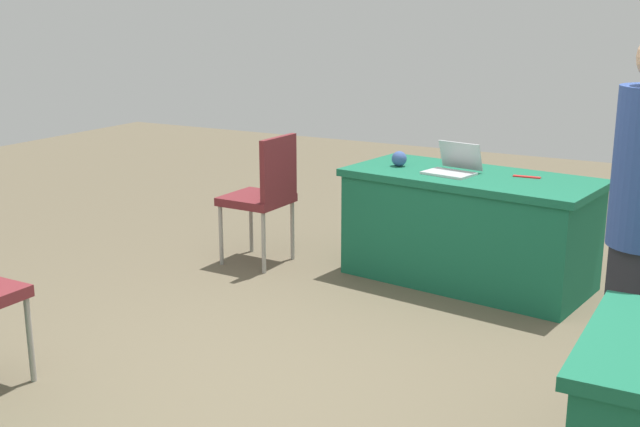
{
  "coord_description": "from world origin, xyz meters",
  "views": [
    {
      "loc": [
        -1.85,
        2.96,
        1.85
      ],
      "look_at": [
        -0.08,
        -0.27,
        0.9
      ],
      "focal_mm": 44.93,
      "sensor_mm": 36.0,
      "label": 1
    }
  ],
  "objects": [
    {
      "name": "chair_near_front",
      "position": [
        1.24,
        -1.82,
        0.55
      ],
      "size": [
        0.45,
        0.45,
        0.96
      ],
      "rotation": [
        0.0,
        0.0,
        -1.6
      ],
      "color": "#9E9993",
      "rests_on": "ground"
    },
    {
      "name": "table_foreground",
      "position": [
        -0.2,
        -2.17,
        0.38
      ],
      "size": [
        1.77,
        1.0,
        0.76
      ],
      "rotation": [
        0.0,
        0.0,
        -0.13
      ],
      "color": "#196647",
      "rests_on": "ground"
    },
    {
      "name": "laptop_silver",
      "position": [
        -0.08,
        -2.13,
        0.8
      ],
      "size": [
        0.37,
        0.35,
        0.21
      ],
      "rotation": [
        0.0,
        0.0,
        -0.2
      ],
      "color": "silver",
      "rests_on": "table_foreground"
    },
    {
      "name": "scissors_red",
      "position": [
        -0.56,
        -2.24,
        0.76
      ],
      "size": [
        0.18,
        0.05,
        0.01
      ],
      "primitive_type": "cube",
      "rotation": [
        0.0,
        0.0,
        0.07
      ],
      "color": "red",
      "rests_on": "table_foreground"
    },
    {
      "name": "ground_plane",
      "position": [
        0.0,
        0.0,
        0.0
      ],
      "size": [
        14.4,
        14.4,
        0.0
      ],
      "primitive_type": "plane",
      "color": "brown"
    },
    {
      "name": "yarn_ball",
      "position": [
        0.34,
        -2.19,
        0.81
      ],
      "size": [
        0.11,
        0.11,
        0.11
      ],
      "primitive_type": "sphere",
      "color": "#3F5999",
      "rests_on": "table_foreground"
    }
  ]
}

